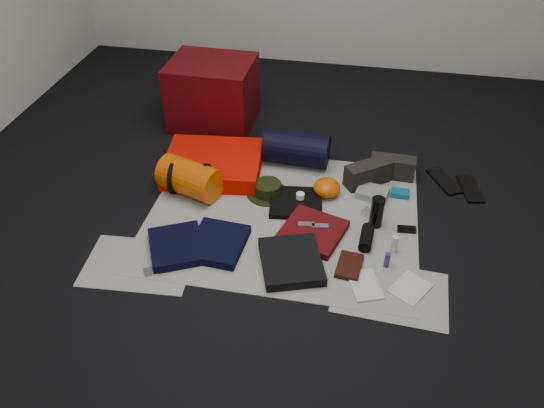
% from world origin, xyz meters
% --- Properties ---
extents(floor, '(4.50, 4.50, 0.02)m').
position_xyz_m(floor, '(0.00, 0.00, -0.01)').
color(floor, black).
rests_on(floor, ground).
extents(newspaper_mat, '(1.60, 1.30, 0.01)m').
position_xyz_m(newspaper_mat, '(0.00, 0.00, 0.00)').
color(newspaper_mat, '#BAB7AB').
rests_on(newspaper_mat, floor).
extents(newspaper_sheet_front_left, '(0.61, 0.44, 0.00)m').
position_xyz_m(newspaper_sheet_front_left, '(-0.70, -0.55, 0.00)').
color(newspaper_sheet_front_left, '#BAB7AB').
rests_on(newspaper_sheet_front_left, floor).
extents(newspaper_sheet_front_right, '(0.60, 0.43, 0.00)m').
position_xyz_m(newspaper_sheet_front_right, '(0.65, -0.50, 0.00)').
color(newspaper_sheet_front_right, '#BAB7AB').
rests_on(newspaper_sheet_front_right, floor).
extents(red_cabinet, '(0.60, 0.51, 0.50)m').
position_xyz_m(red_cabinet, '(-0.70, 1.00, 0.25)').
color(red_cabinet, '#54060B').
rests_on(red_cabinet, floor).
extents(sleeping_pad, '(0.68, 0.58, 0.11)m').
position_xyz_m(sleeping_pad, '(-0.54, 0.37, 0.06)').
color(sleeping_pad, red).
rests_on(sleeping_pad, newspaper_mat).
extents(stuff_sack, '(0.43, 0.33, 0.22)m').
position_xyz_m(stuff_sack, '(-0.61, 0.11, 0.12)').
color(stuff_sack, '#CB4B03').
rests_on(stuff_sack, newspaper_mat).
extents(sack_strap_left, '(0.02, 0.22, 0.22)m').
position_xyz_m(sack_strap_left, '(-0.71, 0.11, 0.11)').
color(sack_strap_left, black).
rests_on(sack_strap_left, newspaper_mat).
extents(sack_strap_right, '(0.02, 0.22, 0.22)m').
position_xyz_m(sack_strap_right, '(-0.51, 0.11, 0.11)').
color(sack_strap_right, black).
rests_on(sack_strap_right, newspaper_mat).
extents(navy_duffel, '(0.45, 0.25, 0.23)m').
position_xyz_m(navy_duffel, '(-0.01, 0.57, 0.12)').
color(navy_duffel, black).
rests_on(navy_duffel, newspaper_mat).
extents(boonie_brim, '(0.35, 0.35, 0.01)m').
position_xyz_m(boonie_brim, '(-0.13, 0.19, 0.01)').
color(boonie_brim, black).
rests_on(boonie_brim, newspaper_mat).
extents(boonie_crown, '(0.17, 0.17, 0.08)m').
position_xyz_m(boonie_crown, '(-0.13, 0.19, 0.05)').
color(boonie_crown, black).
rests_on(boonie_crown, boonie_brim).
extents(hiking_boot_left, '(0.31, 0.27, 0.15)m').
position_xyz_m(hiking_boot_left, '(0.48, 0.42, 0.08)').
color(hiking_boot_left, black).
rests_on(hiking_boot_left, newspaper_mat).
extents(hiking_boot_right, '(0.29, 0.12, 0.14)m').
position_xyz_m(hiking_boot_right, '(0.64, 0.54, 0.08)').
color(hiking_boot_right, black).
rests_on(hiking_boot_right, newspaper_mat).
extents(flip_flop_left, '(0.23, 0.30, 0.02)m').
position_xyz_m(flip_flop_left, '(0.98, 0.54, 0.01)').
color(flip_flop_left, black).
rests_on(flip_flop_left, floor).
extents(flip_flop_right, '(0.16, 0.30, 0.02)m').
position_xyz_m(flip_flop_right, '(1.14, 0.49, 0.01)').
color(flip_flop_right, black).
rests_on(flip_flop_right, floor).
extents(trousers_navy_a, '(0.40, 0.42, 0.05)m').
position_xyz_m(trousers_navy_a, '(-0.53, -0.41, 0.03)').
color(trousers_navy_a, black).
rests_on(trousers_navy_a, newspaper_mat).
extents(trousers_navy_b, '(0.31, 0.35, 0.05)m').
position_xyz_m(trousers_navy_b, '(-0.31, -0.34, 0.03)').
color(trousers_navy_b, black).
rests_on(trousers_navy_b, newspaper_mat).
extents(trousers_charcoal, '(0.42, 0.45, 0.06)m').
position_xyz_m(trousers_charcoal, '(0.12, -0.41, 0.03)').
color(trousers_charcoal, black).
rests_on(trousers_charcoal, newspaper_mat).
extents(black_tshirt, '(0.35, 0.33, 0.03)m').
position_xyz_m(black_tshirt, '(0.06, 0.12, 0.02)').
color(black_tshirt, black).
rests_on(black_tshirt, newspaper_mat).
extents(red_shirt, '(0.41, 0.41, 0.04)m').
position_xyz_m(red_shirt, '(0.20, -0.14, 0.03)').
color(red_shirt, '#51080C').
rests_on(red_shirt, newspaper_mat).
extents(orange_stuff_sack, '(0.22, 0.22, 0.11)m').
position_xyz_m(orange_stuff_sack, '(0.24, 0.25, 0.06)').
color(orange_stuff_sack, '#CB4B03').
rests_on(orange_stuff_sack, newspaper_mat).
extents(first_aid_pouch, '(0.22, 0.18, 0.05)m').
position_xyz_m(first_aid_pouch, '(0.52, 0.30, 0.03)').
color(first_aid_pouch, gray).
rests_on(first_aid_pouch, newspaper_mat).
extents(water_bottle, '(0.10, 0.10, 0.19)m').
position_xyz_m(water_bottle, '(0.55, 0.02, 0.10)').
color(water_bottle, black).
rests_on(water_bottle, newspaper_mat).
extents(speaker, '(0.09, 0.19, 0.07)m').
position_xyz_m(speaker, '(0.51, -0.15, 0.04)').
color(speaker, black).
rests_on(speaker, newspaper_mat).
extents(compact_camera, '(0.11, 0.10, 0.04)m').
position_xyz_m(compact_camera, '(0.52, 0.09, 0.03)').
color(compact_camera, '#BBBBC0').
rests_on(compact_camera, newspaper_mat).
extents(cyan_case, '(0.12, 0.08, 0.04)m').
position_xyz_m(cyan_case, '(0.69, 0.33, 0.02)').
color(cyan_case, '#0D6082').
rests_on(cyan_case, newspaper_mat).
extents(toiletry_purple, '(0.03, 0.03, 0.09)m').
position_xyz_m(toiletry_purple, '(0.62, -0.32, 0.05)').
color(toiletry_purple, navy).
rests_on(toiletry_purple, newspaper_mat).
extents(toiletry_clear, '(0.04, 0.04, 0.11)m').
position_xyz_m(toiletry_clear, '(0.66, -0.19, 0.06)').
color(toiletry_clear, beige).
rests_on(toiletry_clear, newspaper_mat).
extents(paperback_book, '(0.15, 0.21, 0.03)m').
position_xyz_m(paperback_book, '(0.43, -0.37, 0.02)').
color(paperback_book, black).
rests_on(paperback_book, newspaper_mat).
extents(map_booklet, '(0.21, 0.25, 0.01)m').
position_xyz_m(map_booklet, '(0.52, -0.48, 0.01)').
color(map_booklet, beige).
rests_on(map_booklet, newspaper_mat).
extents(map_printout, '(0.24, 0.25, 0.01)m').
position_xyz_m(map_printout, '(0.75, -0.46, 0.01)').
color(map_printout, beige).
rests_on(map_printout, newspaper_mat).
extents(sunglasses, '(0.11, 0.05, 0.03)m').
position_xyz_m(sunglasses, '(0.73, -0.01, 0.02)').
color(sunglasses, black).
rests_on(sunglasses, newspaper_mat).
extents(key_cluster, '(0.09, 0.09, 0.01)m').
position_xyz_m(key_cluster, '(-0.61, -0.60, 0.01)').
color(key_cluster, '#BBBBC0').
rests_on(key_cluster, newspaper_mat).
extents(tape_roll, '(0.05, 0.05, 0.04)m').
position_xyz_m(tape_roll, '(0.08, 0.15, 0.06)').
color(tape_roll, white).
rests_on(tape_roll, black_tshirt).
extents(energy_bar_a, '(0.10, 0.05, 0.01)m').
position_xyz_m(energy_bar_a, '(0.16, -0.12, 0.06)').
color(energy_bar_a, '#BBBBC0').
rests_on(energy_bar_a, red_shirt).
extents(energy_bar_b, '(0.10, 0.05, 0.01)m').
position_xyz_m(energy_bar_b, '(0.24, -0.12, 0.06)').
color(energy_bar_b, '#BBBBC0').
rests_on(energy_bar_b, red_shirt).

